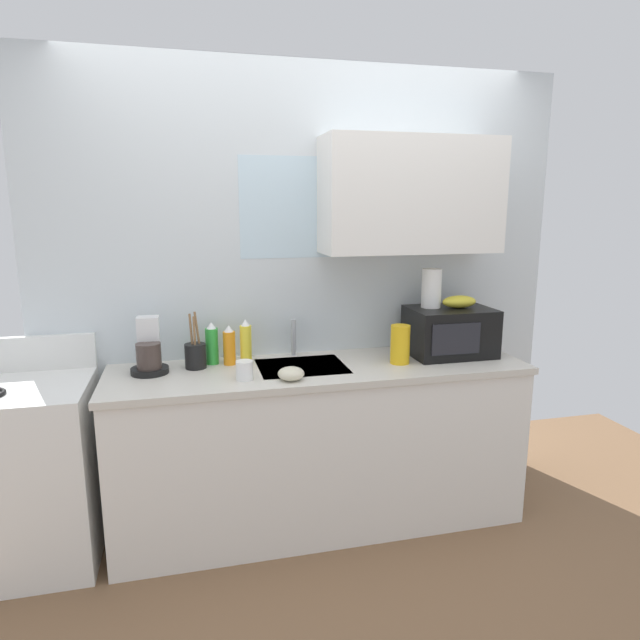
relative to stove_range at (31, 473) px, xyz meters
name	(u,v)px	position (x,y,z in m)	size (l,w,h in m)	color
kitchen_wall_assembly	(326,272)	(1.56, 0.30, 0.91)	(2.98, 0.42, 2.50)	silver
counter_unit	(320,443)	(1.45, 0.00, 0.00)	(2.21, 0.63, 0.90)	white
sink_faucet	(294,338)	(1.36, 0.24, 0.55)	(0.03, 0.03, 0.21)	#B2B5BA
stove_range	(31,473)	(0.00, 0.00, 0.00)	(0.60, 0.60, 1.08)	white
microwave	(450,332)	(2.22, 0.04, 0.58)	(0.46, 0.35, 0.27)	black
banana_bunch	(459,302)	(2.27, 0.05, 0.75)	(0.20, 0.11, 0.07)	gold
paper_towel_roll	(431,288)	(2.12, 0.10, 0.82)	(0.11, 0.11, 0.22)	white
coffee_maker	(149,352)	(0.58, 0.10, 0.55)	(0.19, 0.21, 0.28)	black
dish_soap_bottle_yellow	(246,343)	(1.08, 0.14, 0.56)	(0.06, 0.06, 0.24)	yellow
dish_soap_bottle_orange	(229,346)	(0.99, 0.14, 0.54)	(0.07, 0.07, 0.22)	orange
dish_soap_bottle_green	(212,344)	(0.90, 0.18, 0.55)	(0.07, 0.07, 0.23)	green
cereal_canister	(400,344)	(1.88, -0.05, 0.55)	(0.10, 0.10, 0.21)	gold
mug_white	(244,370)	(1.04, -0.14, 0.49)	(0.08, 0.08, 0.10)	white
utensil_crock	(195,355)	(0.81, 0.12, 0.51)	(0.11, 0.11, 0.30)	black
small_bowl	(291,374)	(1.26, -0.20, 0.47)	(0.13, 0.13, 0.07)	beige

